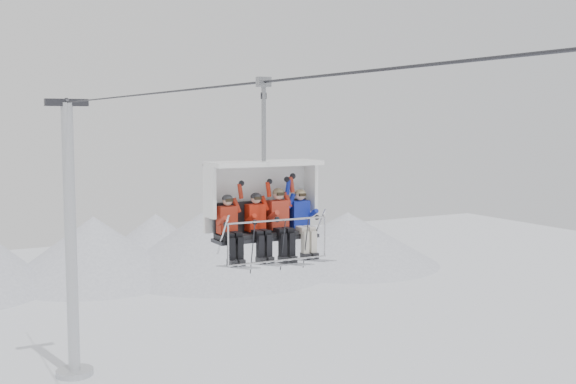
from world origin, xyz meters
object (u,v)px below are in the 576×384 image
lift_tower_right (71,259)px  skier_far_left (229,226)px  chairlift_carrier (261,199)px  skier_center_left (258,224)px  skier_far_right (302,220)px  skier_center_right (280,220)px

lift_tower_right → skier_far_left: lift_tower_right is taller
chairlift_carrier → skier_far_left: chairlift_carrier is taller
lift_tower_right → chairlift_carrier: size_ratio=3.38×
lift_tower_right → skier_far_left: size_ratio=7.99×
skier_center_left → skier_far_right: (1.12, 0.00, 0.01)m
skier_center_right → skier_far_left: bearing=-179.5°
skier_far_left → skier_center_right: (1.24, 0.01, 0.04)m
chairlift_carrier → lift_tower_right: bearing=90.0°
lift_tower_right → skier_center_right: bearing=-89.2°
skier_far_left → lift_tower_right: bearing=87.5°
chairlift_carrier → skier_center_left: chairlift_carrier is taller
skier_far_right → skier_far_left: bearing=-179.9°
lift_tower_right → skier_center_left: (-0.25, -21.06, 4.43)m
skier_center_right → skier_center_left: bearing=-179.1°
lift_tower_right → skier_far_right: (0.87, -21.05, 4.44)m
skier_center_left → skier_far_right: bearing=0.2°
skier_far_left → skier_far_right: size_ratio=1.00×
skier_far_left → chairlift_carrier: bearing=18.7°
skier_far_left → skier_far_right: skier_far_right is taller
skier_center_left → skier_far_right: 1.12m
chairlift_carrier → skier_center_left: bearing=-128.2°
skier_far_left → skier_far_right: 1.80m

